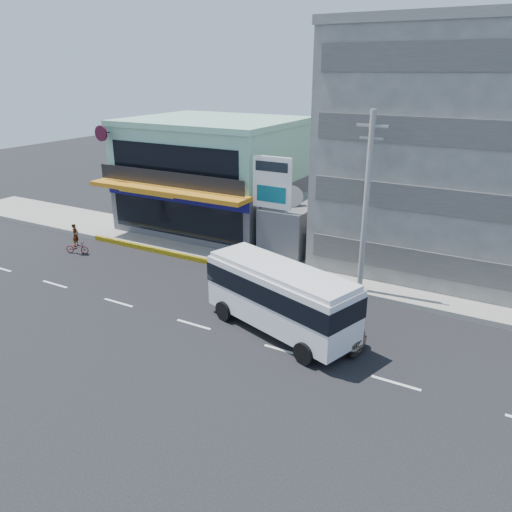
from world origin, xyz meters
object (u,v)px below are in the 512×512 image
at_px(motorcycle_rider, 77,244).
at_px(shop_building, 214,178).
at_px(utility_pole_near, 366,205).
at_px(concrete_building, 473,155).
at_px(sedan, 317,326).
at_px(satellite_dish, 291,205).
at_px(billboard, 272,189).
at_px(minibus, 280,294).

bearing_deg(motorcycle_rider, shop_building, 62.96).
height_order(shop_building, utility_pole_near, utility_pole_near).
distance_m(concrete_building, sedan, 15.42).
relative_size(shop_building, motorcycle_rider, 5.93).
bearing_deg(concrete_building, shop_building, -176.65).
relative_size(satellite_dish, billboard, 0.22).
bearing_deg(sedan, concrete_building, -15.95).
xyz_separation_m(concrete_building, billboard, (-10.50, -5.80, -2.07)).
bearing_deg(satellite_dish, utility_pole_near, -30.96).
bearing_deg(shop_building, motorcycle_rider, -117.04).
relative_size(billboard, motorcycle_rider, 3.30).
bearing_deg(billboard, concrete_building, 28.92).
relative_size(utility_pole_near, minibus, 1.20).
height_order(concrete_building, minibus, concrete_building).
xyz_separation_m(minibus, motorcycle_rider, (-16.89, 2.86, -1.29)).
bearing_deg(sedan, minibus, 90.90).
distance_m(billboard, sedan, 10.85).
distance_m(shop_building, minibus, 17.41).
relative_size(utility_pole_near, motorcycle_rider, 4.78).
height_order(billboard, minibus, billboard).
xyz_separation_m(satellite_dish, sedan, (5.91, -9.50, -2.80)).
relative_size(shop_building, concrete_building, 0.77).
distance_m(satellite_dish, minibus, 10.43).
bearing_deg(shop_building, utility_pole_near, -25.06).
distance_m(concrete_building, satellite_dish, 11.30).
relative_size(minibus, sedan, 1.84).
height_order(satellite_dish, utility_pole_near, utility_pole_near).
bearing_deg(motorcycle_rider, utility_pole_near, 9.15).
relative_size(concrete_building, satellite_dish, 10.67).
bearing_deg(utility_pole_near, satellite_dish, 149.04).
bearing_deg(utility_pole_near, sedan, -90.86).
bearing_deg(minibus, motorcycle_rider, 170.40).
distance_m(utility_pole_near, minibus, 6.99).
xyz_separation_m(shop_building, billboard, (7.50, -4.75, 0.93)).
bearing_deg(minibus, concrete_building, 66.04).
bearing_deg(concrete_building, utility_pole_near, -117.76).
xyz_separation_m(billboard, minibus, (4.50, -7.70, -2.95)).
xyz_separation_m(shop_building, sedan, (13.91, -12.45, -3.23)).
bearing_deg(concrete_building, satellite_dish, -158.20).
bearing_deg(sedan, motorcycle_rider, 82.26).
xyz_separation_m(concrete_building, motorcycle_rider, (-22.89, -10.64, -6.31)).
bearing_deg(sedan, shop_building, 49.09).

